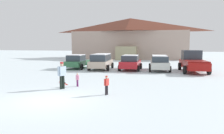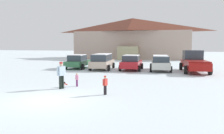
{
  "view_description": "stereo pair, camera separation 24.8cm",
  "coord_description": "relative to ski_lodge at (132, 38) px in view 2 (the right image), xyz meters",
  "views": [
    {
      "loc": [
        5.65,
        -9.37,
        2.73
      ],
      "look_at": [
        1.39,
        6.78,
        1.01
      ],
      "focal_mm": 35.0,
      "sensor_mm": 36.0,
      "label": 1
    },
    {
      "loc": [
        5.89,
        -9.3,
        2.73
      ],
      "look_at": [
        1.39,
        6.78,
        1.01
      ],
      "focal_mm": 35.0,
      "sensor_mm": 36.0,
      "label": 2
    }
  ],
  "objects": [
    {
      "name": "skier_child_in_red_jacket",
      "position": [
        4.3,
        -31.54,
        -3.39
      ],
      "size": [
        0.23,
        0.37,
        1.05
      ],
      "color": "black",
      "rests_on": "ground"
    },
    {
      "name": "pickup_truck",
      "position": [
        9.85,
        -19.59,
        -2.99
      ],
      "size": [
        2.77,
        5.74,
        2.15
      ],
      "color": "maroon",
      "rests_on": "ground"
    },
    {
      "name": "skier_child_in_pink_snowsuit",
      "position": [
        1.8,
        -29.74,
        -3.48
      ],
      "size": [
        0.28,
        0.23,
        0.89
      ],
      "color": "#6F2A64",
      "rests_on": "ground"
    },
    {
      "name": "parked_green_coupe",
      "position": [
        -2.7,
        -19.72,
        -3.18
      ],
      "size": [
        2.43,
        4.25,
        1.59
      ],
      "color": "#2D663F",
      "rests_on": "ground"
    },
    {
      "name": "pair_of_skis",
      "position": [
        0.37,
        -28.97,
        -3.96
      ],
      "size": [
        1.19,
        1.31,
        0.08
      ],
      "color": "red",
      "rests_on": "ground"
    },
    {
      "name": "ski_lodge",
      "position": [
        0.0,
        0.0,
        0.0
      ],
      "size": [
        22.24,
        10.59,
        7.84
      ],
      "color": "tan",
      "rests_on": "ground"
    },
    {
      "name": "parked_silver_wagon",
      "position": [
        6.56,
        -19.55,
        -3.1
      ],
      "size": [
        2.46,
        4.64,
        1.61
      ],
      "color": "beige",
      "rests_on": "ground"
    },
    {
      "name": "ground",
      "position": [
        1.92,
        -33.38,
        -3.98
      ],
      "size": [
        160.0,
        160.0,
        0.0
      ],
      "primitive_type": "plane",
      "color": "silver"
    },
    {
      "name": "parked_red_sedan",
      "position": [
        3.54,
        -19.69,
        -3.16
      ],
      "size": [
        2.32,
        4.3,
        1.62
      ],
      "color": "#AE1A20",
      "rests_on": "ground"
    },
    {
      "name": "skier_adult_in_blue_parka",
      "position": [
        1.21,
        -30.71,
        -3.04
      ],
      "size": [
        0.39,
        0.57,
        1.67
      ],
      "color": "black",
      "rests_on": "ground"
    },
    {
      "name": "parked_beige_suv",
      "position": [
        0.3,
        -19.87,
        -3.05
      ],
      "size": [
        2.56,
        4.9,
        1.72
      ],
      "color": "#B7A18D",
      "rests_on": "ground"
    }
  ]
}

